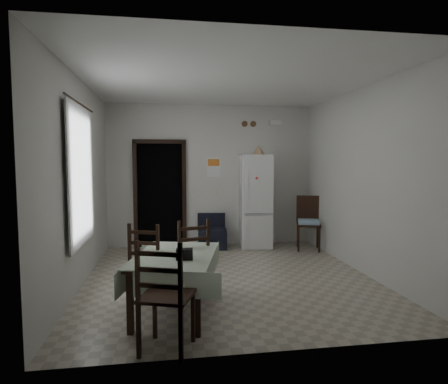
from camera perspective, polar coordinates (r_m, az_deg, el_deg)
ground at (r=5.79m, az=0.77°, el=-12.84°), size 4.50×4.50×0.00m
ceiling at (r=5.64m, az=0.80°, el=16.53°), size 4.20×4.50×0.02m
wall_back at (r=7.75m, az=-1.97°, el=2.52°), size 4.20×0.02×2.90m
wall_front at (r=3.33m, az=7.20°, el=-0.38°), size 4.20×0.02×2.90m
wall_left at (r=5.58m, az=-21.02°, el=1.37°), size 0.02×4.50×2.90m
wall_right at (r=6.23m, az=20.23°, el=1.70°), size 0.02×4.50×2.90m
doorway at (r=7.92m, az=-9.69°, el=-0.32°), size 1.06×0.52×2.22m
window_recess at (r=5.39m, az=-22.02°, el=2.30°), size 0.10×1.20×1.60m
curtain at (r=5.36m, az=-20.88°, el=2.32°), size 0.02×1.45×1.85m
curtain_rod at (r=5.41m, az=-21.07°, el=12.42°), size 0.02×1.60×0.02m
calendar at (r=7.74m, az=-1.59°, el=3.77°), size 0.28×0.02×0.40m
calendar_image at (r=7.73m, az=-1.59°, el=4.51°), size 0.24×0.01×0.14m
light_switch at (r=7.78m, az=-0.85°, el=-0.06°), size 0.08×0.02×0.12m
vent_left at (r=7.88m, az=3.17°, el=10.34°), size 0.12×0.03×0.12m
vent_right at (r=7.92m, az=4.46°, el=10.30°), size 0.12×0.03×0.12m
emergency_light at (r=8.02m, az=7.83°, el=10.42°), size 0.25×0.07×0.09m
fridge at (r=7.62m, az=4.76°, el=-1.39°), size 0.66×0.66×1.88m
tan_cone at (r=7.53m, az=5.30°, el=6.41°), size 0.24×0.24×0.19m
navy_seat at (r=7.56m, az=-1.76°, el=-6.01°), size 0.62×0.61×0.68m
corner_chair at (r=7.57m, az=12.75°, el=-4.66°), size 0.57×0.57×1.06m
dining_table at (r=4.45m, az=-7.40°, el=-13.70°), size 1.15×1.49×0.69m
black_bag at (r=4.12m, az=-6.05°, el=-9.39°), size 0.19×0.12×0.12m
dining_chair_far_left at (r=4.87m, az=-11.22°, el=-10.24°), size 0.55×0.55×0.99m
dining_chair_far_right at (r=4.91m, az=-5.36°, el=-9.85°), size 0.54×0.54×1.02m
dining_chair_near_head at (r=3.59m, az=-8.73°, el=-15.12°), size 0.58×0.58×1.06m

